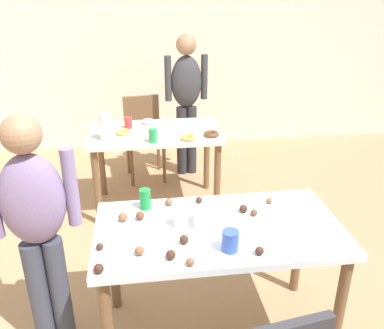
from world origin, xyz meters
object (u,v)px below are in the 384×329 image
person_girl_near (37,222)px  person_adult_far (186,94)px  mixing_bowl (213,218)px  dining_table_near (218,242)px  soda_can (145,199)px  pitcher_far (106,126)px  dining_table_far (155,143)px  chair_far_table (144,132)px

person_girl_near → person_adult_far: 2.51m
mixing_bowl → dining_table_near: bearing=-28.8°
soda_can → pitcher_far: bearing=103.7°
dining_table_near → person_girl_near: bearing=177.9°
person_adult_far → pitcher_far: size_ratio=6.40×
person_girl_near → mixing_bowl: person_girl_near is taller
dining_table_near → soda_can: (-0.39, 0.25, 0.16)m
person_girl_near → soda_can: person_girl_near is taller
mixing_bowl → dining_table_far: bearing=98.4°
pitcher_far → chair_far_table: bearing=69.8°
chair_far_table → mixing_bowl: chair_far_table is taller
dining_table_near → chair_far_table: (-0.36, 2.31, -0.15)m
chair_far_table → dining_table_far: bearing=-82.2°
chair_far_table → person_adult_far: person_adult_far is taller
soda_can → pitcher_far: size_ratio=0.52×
chair_far_table → mixing_bowl: 2.34m
chair_far_table → person_girl_near: size_ratio=0.62×
person_girl_near → mixing_bowl: (0.92, -0.02, -0.04)m
soda_can → person_girl_near: bearing=-158.8°
pitcher_far → dining_table_far: bearing=22.0°
dining_table_near → mixing_bowl: mixing_bowl is taller
person_adult_far → mixing_bowl: 2.30m
chair_far_table → person_adult_far: (0.46, -0.00, 0.40)m
dining_table_far → soda_can: size_ratio=9.55×
soda_can → pitcher_far: pitcher_far is taller
dining_table_far → chair_far_table: 0.72m
person_adult_far → pitcher_far: 1.17m
dining_table_far → person_adult_far: bearing=62.1°
mixing_bowl → pitcher_far: size_ratio=0.89×
person_adult_far → dining_table_near: bearing=-92.6°
pitcher_far → person_adult_far: bearing=47.8°
dining_table_far → chair_far_table: (-0.10, 0.70, -0.14)m
chair_far_table → pitcher_far: size_ratio=3.71×
person_girl_near → dining_table_near: bearing=-2.1°
person_adult_far → person_girl_near: bearing=-114.8°
soda_can → dining_table_far: bearing=84.8°
dining_table_near → dining_table_far: bearing=99.3°
chair_far_table → soda_can: soda_can is taller
person_adult_far → mixing_bowl: person_adult_far is taller
dining_table_far → mixing_bowl: 1.62m
person_girl_near → mixing_bowl: bearing=-1.1°
chair_far_table → mixing_bowl: size_ratio=4.19×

